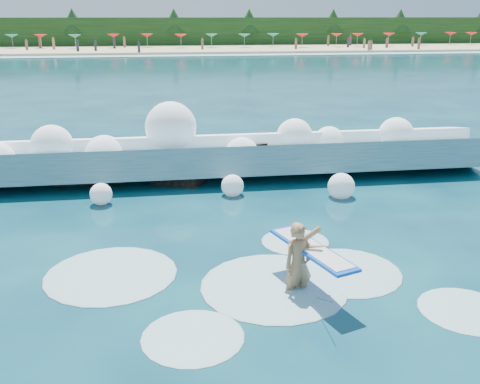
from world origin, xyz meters
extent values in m
plane|color=#07293F|center=(0.00, 0.00, 0.00)|extent=(200.00, 200.00, 0.00)
cube|color=tan|center=(0.00, 78.00, 0.20)|extent=(140.00, 20.00, 0.40)
cube|color=silver|center=(0.00, 67.00, 0.04)|extent=(140.00, 5.00, 0.08)
cube|color=black|center=(0.00, 88.00, 2.50)|extent=(140.00, 4.00, 5.00)
cube|color=teal|center=(1.05, 7.53, 0.50)|extent=(19.94, 3.04, 1.66)
cube|color=white|center=(1.05, 8.33, 1.00)|extent=(19.94, 1.41, 0.78)
cube|color=black|center=(-2.81, 7.84, 0.40)|extent=(2.23, 1.72, 1.16)
cube|color=black|center=(0.19, 7.04, 0.31)|extent=(2.02, 1.88, 0.89)
cube|color=black|center=(2.89, 8.24, 0.44)|extent=(2.24, 2.07, 1.25)
imported|color=#A4744C|center=(2.25, -0.97, 0.59)|extent=(0.74, 0.58, 1.78)
cube|color=blue|center=(2.53, -0.92, 0.89)|extent=(1.30, 2.49, 0.06)
cube|color=silver|center=(2.53, -0.92, 0.91)|extent=(1.14, 2.26, 0.06)
cylinder|color=black|center=(2.43, -2.17, 0.45)|extent=(0.01, 0.91, 0.43)
sphere|color=white|center=(-4.02, 7.77, 1.20)|extent=(1.42, 1.42, 1.42)
sphere|color=white|center=(-2.33, 7.81, 0.77)|extent=(1.45, 1.45, 1.45)
sphere|color=white|center=(-0.03, 8.15, 1.65)|extent=(1.79, 1.79, 1.79)
sphere|color=white|center=(2.38, 7.46, 0.75)|extent=(1.20, 1.20, 1.20)
sphere|color=white|center=(4.39, 8.00, 1.20)|extent=(1.31, 1.31, 1.31)
sphere|color=white|center=(5.68, 7.96, 0.96)|extent=(1.16, 1.16, 1.16)
sphere|color=white|center=(8.12, 7.70, 1.21)|extent=(1.29, 1.29, 1.29)
sphere|color=white|center=(-2.23, 5.03, 0.32)|extent=(0.66, 0.66, 0.66)
sphere|color=white|center=(1.76, 5.34, 0.30)|extent=(0.71, 0.71, 0.71)
sphere|color=white|center=(5.07, 4.67, 0.33)|extent=(0.84, 0.84, 0.84)
ellipsoid|color=silver|center=(1.82, -0.70, 0.00)|extent=(3.12, 3.12, 0.16)
ellipsoid|color=silver|center=(0.02, -2.32, 0.00)|extent=(1.85, 1.85, 0.09)
ellipsoid|color=silver|center=(3.52, -0.29, 0.00)|extent=(2.46, 2.46, 0.12)
ellipsoid|color=silver|center=(-1.59, 0.34, 0.00)|extent=(2.90, 2.90, 0.14)
ellipsoid|color=silver|center=(2.82, 1.49, 0.00)|extent=(1.70, 1.70, 0.09)
ellipsoid|color=silver|center=(5.25, -2.20, 0.00)|extent=(1.81, 1.81, 0.09)
cone|color=#127666|center=(-23.07, 81.48, 2.25)|extent=(2.00, 2.00, 0.50)
cone|color=red|center=(-18.62, 81.08, 2.25)|extent=(2.00, 2.00, 0.50)
cone|color=#127666|center=(-13.10, 79.22, 2.25)|extent=(2.00, 2.00, 0.50)
cone|color=red|center=(-7.30, 80.86, 2.25)|extent=(2.00, 2.00, 0.50)
cone|color=red|center=(-2.02, 81.51, 2.25)|extent=(2.00, 2.00, 0.50)
cone|color=red|center=(3.38, 79.09, 2.25)|extent=(2.00, 2.00, 0.50)
cone|color=#127666|center=(8.35, 79.41, 2.25)|extent=(2.00, 2.00, 0.50)
cone|color=#127666|center=(13.61, 78.53, 2.25)|extent=(2.00, 2.00, 0.50)
cone|color=#127666|center=(18.66, 79.87, 2.25)|extent=(2.00, 2.00, 0.50)
cone|color=red|center=(23.00, 77.55, 2.25)|extent=(2.00, 2.00, 0.50)
cone|color=red|center=(29.14, 78.58, 2.25)|extent=(2.00, 2.00, 0.50)
cone|color=red|center=(32.76, 78.49, 2.25)|extent=(2.00, 2.00, 0.50)
cone|color=red|center=(38.63, 79.33, 2.25)|extent=(2.00, 2.00, 0.50)
cone|color=#127666|center=(45.26, 81.00, 2.25)|extent=(2.00, 2.00, 0.50)
cone|color=red|center=(51.21, 81.75, 2.25)|extent=(2.00, 2.00, 0.50)
cone|color=red|center=(54.72, 81.01, 2.25)|extent=(2.00, 2.00, 0.50)
cube|color=#3F332D|center=(-8.25, 68.98, 0.80)|extent=(0.35, 0.22, 1.43)
cube|color=#8C664C|center=(10.80, 81.15, 1.16)|extent=(0.35, 0.22, 1.52)
cube|color=#262633|center=(23.54, 72.94, 1.15)|extent=(0.35, 0.22, 1.49)
cube|color=brown|center=(-5.67, 81.02, 1.18)|extent=(0.35, 0.22, 1.56)
cube|color=#3F332D|center=(6.92, 79.10, 1.18)|extent=(0.35, 0.22, 1.56)
cube|color=#8C664C|center=(49.45, 79.93, 1.19)|extent=(0.35, 0.22, 1.58)
cube|color=brown|center=(0.36, 70.67, 1.12)|extent=(0.35, 0.22, 1.44)
cube|color=#3F332D|center=(17.81, 71.12, 1.10)|extent=(0.35, 0.22, 1.40)
cube|color=brown|center=(3.04, 81.73, 1.18)|extent=(0.35, 0.22, 1.55)
cube|color=#3F332D|center=(44.10, 77.94, 1.13)|extent=(0.35, 0.22, 1.46)
cube|color=#8C664C|center=(32.14, 80.84, 1.20)|extent=(0.35, 0.22, 1.61)
cube|color=#262633|center=(-5.26, 70.82, 1.08)|extent=(0.35, 0.22, 1.36)
cube|color=brown|center=(-12.77, 73.27, 1.12)|extent=(0.35, 0.22, 1.44)
cube|color=#3F332D|center=(9.52, 81.30, 1.18)|extent=(0.35, 0.22, 1.56)
cube|color=#8C664C|center=(-10.55, 70.07, 1.14)|extent=(0.35, 0.22, 1.49)
cube|color=#262633|center=(-12.37, 68.28, 0.86)|extent=(0.35, 0.22, 1.55)
cube|color=#3F332D|center=(2.06, 73.49, 1.11)|extent=(0.35, 0.22, 1.43)
cube|color=#8C664C|center=(-19.96, 71.80, 1.20)|extent=(0.35, 0.22, 1.60)
cube|color=#262633|center=(41.33, 69.53, 0.79)|extent=(0.35, 0.22, 1.42)
cube|color=#3F332D|center=(44.13, 78.60, 1.17)|extent=(0.35, 0.22, 1.54)
cube|color=#8C664C|center=(41.68, 76.48, 1.13)|extent=(0.35, 0.22, 1.46)
cube|color=#262633|center=(-20.24, 74.99, 1.09)|extent=(0.35, 0.22, 1.38)
cube|color=brown|center=(48.46, 77.09, 1.13)|extent=(0.35, 0.22, 1.45)
camera|label=1|loc=(-0.35, -10.45, 5.37)|focal=40.00mm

